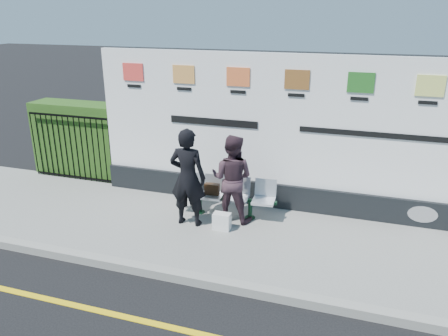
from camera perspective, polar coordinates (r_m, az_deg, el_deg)
name	(u,v)px	position (r m, az deg, el deg)	size (l,w,h in m)	color
ground	(198,334)	(5.90, -3.38, -20.83)	(80.00, 80.00, 0.00)	black
pavement	(249,237)	(7.83, 3.29, -9.02)	(14.00, 3.00, 0.12)	gray
kerb	(223,285)	(6.60, -0.16, -14.99)	(14.00, 0.18, 0.14)	gray
yellow_line	(198,334)	(5.89, -3.38, -20.80)	(14.00, 0.10, 0.01)	yellow
billboard	(294,145)	(8.43, 9.12, 2.98)	(8.00, 0.30, 3.00)	black
hedge	(83,139)	(10.89, -17.99, 3.66)	(2.35, 0.70, 1.70)	#2A5218
railing	(71,147)	(10.57, -19.34, 2.57)	(2.05, 0.06, 1.54)	black
bench	(225,205)	(8.38, 0.08, -4.91)	(1.90, 0.51, 0.41)	silver
woman_left	(188,178)	(7.82, -4.76, -1.25)	(0.66, 0.43, 1.81)	black
woman_right	(232,178)	(7.99, 1.04, -1.36)	(0.80, 0.62, 1.65)	#39252E
handbag_brown	(212,189)	(8.31, -1.59, -2.78)	(0.28, 0.12, 0.22)	black
carrier_bag_white	(222,221)	(7.88, -0.28, -6.98)	(0.31, 0.19, 0.31)	silver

